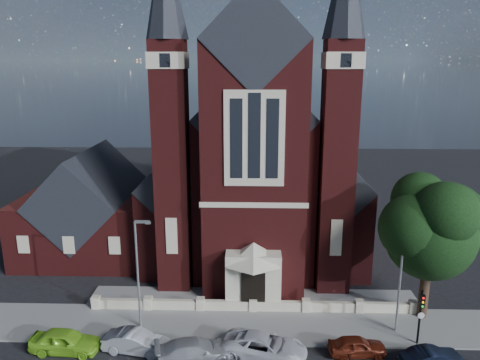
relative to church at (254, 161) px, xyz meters
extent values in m
plane|color=black|center=(0.00, -7.94, -8.19)|extent=(120.00, 120.00, 0.00)
cube|color=gray|center=(0.00, -18.44, -8.19)|extent=(60.00, 5.00, 0.12)
cube|color=gray|center=(0.00, -14.44, -8.19)|extent=(26.00, 3.00, 0.14)
cube|color=beige|center=(0.00, -16.44, -8.19)|extent=(24.00, 0.40, 0.90)
cube|color=#511515|center=(0.00, 2.06, -1.19)|extent=(10.00, 30.00, 14.00)
cube|color=black|center=(0.00, 2.06, 5.81)|extent=(10.00, 30.20, 10.00)
cube|color=#511515|center=(-7.50, 1.06, -4.19)|extent=(5.00, 26.00, 8.00)
cube|color=#511515|center=(7.50, 1.06, -4.19)|extent=(5.00, 26.00, 8.00)
cube|color=black|center=(-7.50, 1.06, -0.19)|extent=(5.01, 26.20, 5.01)
cube|color=black|center=(7.50, 1.06, -0.19)|extent=(5.01, 26.20, 5.01)
cube|color=#511515|center=(0.00, -13.44, 1.81)|extent=(8.00, 3.00, 20.00)
cube|color=black|center=(0.00, -13.44, 11.81)|extent=(8.00, 3.20, 8.00)
cube|color=beige|center=(0.00, -14.99, 4.81)|extent=(4.40, 0.15, 7.00)
cube|color=black|center=(0.00, -15.06, 5.01)|extent=(0.90, 0.08, 6.20)
cube|color=beige|center=(0.00, -15.44, -5.99)|extent=(4.20, 2.00, 4.40)
cube|color=black|center=(0.00, -16.49, -6.59)|extent=(1.80, 0.12, 3.20)
cone|color=beige|center=(0.00, -15.44, -3.79)|extent=(4.60, 4.60, 1.60)
cube|color=#511515|center=(-6.50, -12.44, 1.81)|extent=(2.60, 2.60, 20.00)
cube|color=beige|center=(-6.50, -12.44, 10.31)|extent=(2.80, 2.80, 1.20)
cube|color=#511515|center=(6.50, -12.44, 1.81)|extent=(2.60, 2.60, 20.00)
cube|color=beige|center=(6.50, -12.44, 10.31)|extent=(2.80, 2.80, 1.20)
cube|color=#511515|center=(-16.00, -4.94, -5.19)|extent=(12.00, 12.00, 6.00)
cube|color=black|center=(-16.00, -4.94, -2.19)|extent=(8.49, 12.20, 8.49)
cylinder|color=black|center=(12.50, -16.94, -5.69)|extent=(0.70, 0.70, 5.00)
sphere|color=black|center=(12.50, -16.94, -1.69)|extent=(6.40, 6.40, 6.40)
sphere|color=black|center=(12.90, -18.14, 0.31)|extent=(4.40, 4.40, 4.40)
cylinder|color=gray|center=(-8.00, -18.94, -4.19)|extent=(0.16, 0.16, 8.00)
cube|color=gray|center=(-7.50, -18.94, -0.19)|extent=(1.00, 0.15, 0.18)
cube|color=gray|center=(-7.10, -18.94, -0.27)|extent=(0.35, 0.22, 0.12)
cylinder|color=gray|center=(10.00, -18.94, -4.19)|extent=(0.16, 0.16, 8.00)
cube|color=gray|center=(10.50, -18.94, -0.19)|extent=(1.00, 0.15, 0.18)
cube|color=gray|center=(10.90, -18.94, -0.27)|extent=(0.35, 0.22, 0.12)
cylinder|color=black|center=(11.00, -20.44, -6.19)|extent=(0.14, 0.14, 4.00)
cube|color=black|center=(11.00, -20.59, -4.89)|extent=(0.28, 0.22, 0.90)
sphere|color=red|center=(11.00, -20.72, -4.59)|extent=(0.14, 0.14, 0.14)
sphere|color=#CC8C0C|center=(11.00, -20.72, -4.89)|extent=(0.14, 0.14, 0.14)
sphere|color=#0C9919|center=(11.00, -20.72, -5.19)|extent=(0.14, 0.14, 0.14)
imported|color=#8DD72B|center=(-12.23, -21.87, -7.41)|extent=(4.63, 2.09, 1.54)
imported|color=#A0A4A8|center=(-7.59, -21.76, -7.47)|extent=(4.53, 2.22, 1.43)
imported|color=gray|center=(-3.66, -22.60, -7.46)|extent=(5.34, 3.16, 1.45)
imported|color=white|center=(0.76, -22.05, -7.43)|extent=(5.88, 3.79, 1.51)
imported|color=#5B1D0F|center=(6.72, -21.66, -7.55)|extent=(3.81, 1.77, 1.26)
imported|color=black|center=(11.08, -22.89, -7.53)|extent=(4.19, 2.14, 1.32)
camera|label=1|loc=(-0.06, -48.40, 10.28)|focal=35.00mm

